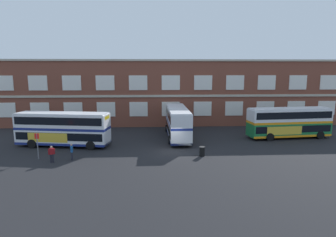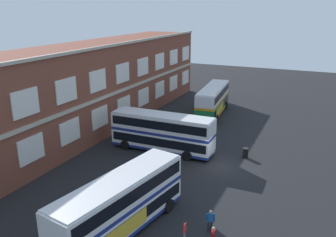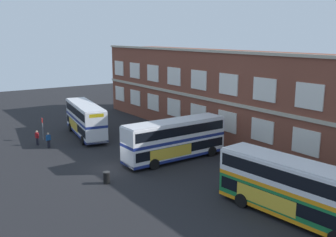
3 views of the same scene
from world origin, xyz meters
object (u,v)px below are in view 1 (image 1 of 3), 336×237
at_px(waiting_passenger, 52,153).
at_px(second_passenger, 72,151).
at_px(bus_stand_flag, 37,144).
at_px(double_decker_middle, 178,122).
at_px(station_litter_bin, 202,151).
at_px(double_decker_near, 63,129).
at_px(double_decker_far, 289,122).

distance_m(waiting_passenger, second_passenger, 1.89).
bearing_deg(bus_stand_flag, double_decker_middle, 29.74).
xyz_separation_m(bus_stand_flag, station_litter_bin, (17.03, 0.15, -1.12)).
xyz_separation_m(second_passenger, bus_stand_flag, (-3.55, 0.47, 0.70)).
bearing_deg(bus_stand_flag, double_decker_near, 78.07).
xyz_separation_m(double_decker_near, bus_stand_flag, (-1.06, -5.02, -0.51)).
height_order(double_decker_far, station_litter_bin, double_decker_far).
bearing_deg(double_decker_middle, bus_stand_flag, -150.26).
xyz_separation_m(double_decker_near, double_decker_middle, (14.05, 3.61, 0.00)).
relative_size(double_decker_near, waiting_passenger, 6.63).
distance_m(double_decker_far, station_litter_bin, 15.20).
bearing_deg(double_decker_middle, double_decker_near, -165.60).
distance_m(double_decker_middle, bus_stand_flag, 17.41).
bearing_deg(double_decker_near, double_decker_far, 5.50).
xyz_separation_m(double_decker_middle, station_litter_bin, (1.92, -8.48, -1.63)).
height_order(double_decker_near, double_decker_middle, same).
relative_size(waiting_passenger, second_passenger, 1.00).
height_order(bus_stand_flag, station_litter_bin, bus_stand_flag).
height_order(double_decker_middle, station_litter_bin, double_decker_middle).
height_order(waiting_passenger, bus_stand_flag, bus_stand_flag).
bearing_deg(second_passenger, station_litter_bin, 2.64).
bearing_deg(second_passenger, double_decker_near, 114.34).
bearing_deg(double_decker_middle, station_litter_bin, -77.26).
height_order(double_decker_far, second_passenger, double_decker_far).
xyz_separation_m(double_decker_far, station_litter_bin, (-13.02, -7.67, -1.63)).
bearing_deg(waiting_passenger, bus_stand_flag, 145.95).
xyz_separation_m(waiting_passenger, bus_stand_flag, (-1.81, 1.23, 0.70)).
height_order(double_decker_far, waiting_passenger, double_decker_far).
bearing_deg(double_decker_near, double_decker_middle, 14.40).
xyz_separation_m(double_decker_middle, double_decker_far, (14.94, -0.81, 0.00)).
height_order(double_decker_near, station_litter_bin, double_decker_near).
bearing_deg(bus_stand_flag, waiting_passenger, -34.05).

